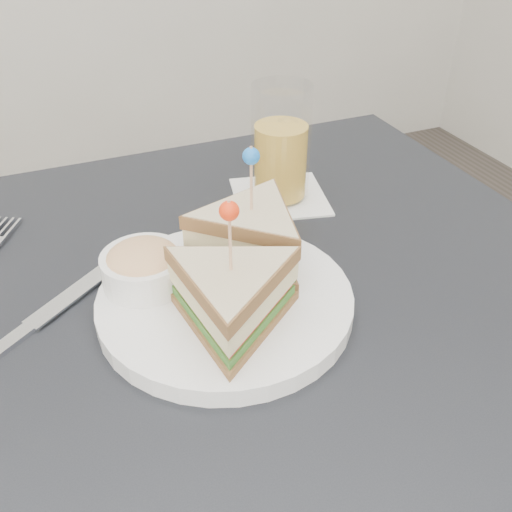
% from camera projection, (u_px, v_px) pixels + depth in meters
% --- Properties ---
extents(table, '(0.80, 0.80, 0.75)m').
position_uv_depth(table, '(251.00, 356.00, 0.63)').
color(table, black).
rests_on(table, ground).
extents(plate_meal, '(0.29, 0.29, 0.15)m').
position_uv_depth(plate_meal, '(229.00, 272.00, 0.56)').
color(plate_meal, white).
rests_on(plate_meal, table).
extents(cutlery_knife, '(0.18, 0.14, 0.01)m').
position_uv_depth(cutlery_knife, '(37.00, 322.00, 0.56)').
color(cutlery_knife, silver).
rests_on(cutlery_knife, table).
extents(drink_set, '(0.14, 0.14, 0.15)m').
position_uv_depth(drink_set, '(281.00, 151.00, 0.73)').
color(drink_set, white).
rests_on(drink_set, table).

